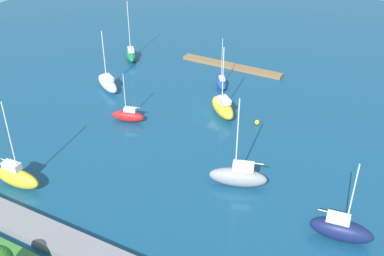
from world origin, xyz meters
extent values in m
plane|color=navy|center=(0.00, 0.00, 0.00)|extent=(160.00, 160.00, 0.00)
cube|color=olive|center=(5.28, -17.81, 0.28)|extent=(21.02, 2.09, 0.56)
cube|color=gray|center=(0.00, 35.59, 0.57)|extent=(60.85, 3.54, 1.13)
ellipsoid|color=yellow|center=(-1.27, 0.26, 1.31)|extent=(6.81, 6.45, 2.62)
cube|color=silver|center=(-1.68, 0.62, 3.01)|extent=(2.85, 2.76, 0.79)
cylinder|color=silver|center=(-1.01, 0.03, 7.20)|extent=(0.17, 0.17, 9.17)
cylinder|color=silver|center=(-2.12, 1.02, 3.56)|extent=(2.31, 2.08, 0.13)
ellipsoid|color=#141E4C|center=(-25.30, 19.71, 1.27)|extent=(7.37, 3.17, 2.54)
cube|color=silver|center=(-24.74, 19.78, 2.94)|extent=(2.72, 1.69, 0.79)
cylinder|color=silver|center=(-25.66, 19.66, 6.57)|extent=(0.17, 0.17, 8.06)
cylinder|color=silver|center=(-24.04, 19.86, 3.48)|extent=(3.25, 0.54, 0.14)
ellipsoid|color=red|center=(11.25, 9.44, 0.95)|extent=(5.58, 3.05, 1.89)
cube|color=silver|center=(10.84, 9.32, 2.21)|extent=(2.12, 1.47, 0.64)
cylinder|color=silver|center=(11.51, 9.52, 5.15)|extent=(0.13, 0.13, 6.51)
cylinder|color=silver|center=(10.37, 9.18, 2.68)|extent=(2.30, 0.77, 0.10)
ellipsoid|color=#2347B2|center=(3.24, -8.79, 0.89)|extent=(4.02, 4.84, 1.78)
cube|color=silver|center=(3.02, -8.47, 2.01)|extent=(1.76, 1.96, 0.46)
cylinder|color=silver|center=(3.38, -8.98, 5.58)|extent=(0.11, 0.11, 7.59)
cylinder|color=silver|center=(2.82, -8.18, 2.39)|extent=(1.19, 1.67, 0.09)
ellipsoid|color=gray|center=(-11.01, 16.22, 1.29)|extent=(7.92, 4.39, 2.57)
cube|color=silver|center=(-11.59, 16.03, 3.11)|extent=(3.01, 2.08, 1.07)
cylinder|color=silver|center=(-10.65, 16.34, 7.74)|extent=(0.18, 0.18, 10.33)
cylinder|color=silver|center=(-12.34, 15.80, 3.79)|extent=(3.42, 1.22, 0.15)
ellipsoid|color=white|center=(21.21, 1.62, 1.08)|extent=(7.38, 5.64, 2.16)
cube|color=silver|center=(20.71, 1.93, 2.49)|extent=(2.92, 2.47, 0.66)
cylinder|color=silver|center=(21.52, 1.43, 6.54)|extent=(0.18, 0.18, 8.75)
cylinder|color=silver|center=(19.99, 2.37, 2.97)|extent=(3.14, 1.99, 0.14)
ellipsoid|color=#19724C|center=(25.32, -11.75, 0.96)|extent=(5.76, 6.25, 1.93)
cube|color=silver|center=(24.98, -11.35, 2.25)|extent=(2.43, 2.55, 0.64)
cylinder|color=silver|center=(25.53, -12.00, 6.99)|extent=(0.16, 0.16, 10.11)
cylinder|color=silver|center=(24.78, -11.12, 2.72)|extent=(1.61, 1.84, 0.13)
ellipsoid|color=yellow|center=(14.27, 30.14, 1.31)|extent=(6.85, 2.48, 2.62)
cube|color=silver|center=(14.80, 30.17, 3.12)|extent=(2.50, 1.38, 0.99)
cylinder|color=silver|center=(13.93, 30.11, 7.66)|extent=(0.16, 0.16, 10.09)
cylinder|color=silver|center=(15.18, 30.20, 3.76)|extent=(2.51, 0.30, 0.13)
sphere|color=yellow|center=(-7.48, 0.43, 0.39)|extent=(0.78, 0.78, 0.78)
camera|label=1|loc=(-29.32, 62.75, 39.33)|focal=44.43mm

